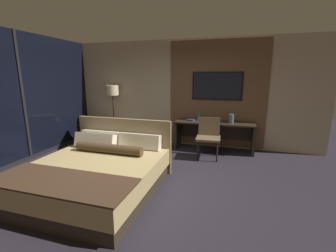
{
  "coord_description": "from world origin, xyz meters",
  "views": [
    {
      "loc": [
        1.43,
        -3.36,
        1.87
      ],
      "look_at": [
        0.14,
        0.94,
        0.86
      ],
      "focal_mm": 24.0,
      "sensor_mm": 36.0,
      "label": 1
    }
  ],
  "objects_px": {
    "tv": "(217,86)",
    "vase_short": "(231,119)",
    "bed": "(97,172)",
    "vase_tall": "(199,115)",
    "armchair_by_window": "(99,136)",
    "floor_lamp": "(113,95)",
    "book": "(191,120)",
    "desk_chair": "(209,134)",
    "desk": "(214,130)"
  },
  "relations": [
    {
      "from": "book",
      "to": "vase_short",
      "type": "bearing_deg",
      "value": -2.13
    },
    {
      "from": "desk",
      "to": "desk_chair",
      "type": "relative_size",
      "value": 2.12
    },
    {
      "from": "desk_chair",
      "to": "desk",
      "type": "bearing_deg",
      "value": 79.3
    },
    {
      "from": "armchair_by_window",
      "to": "floor_lamp",
      "type": "bearing_deg",
      "value": -59.36
    },
    {
      "from": "vase_tall",
      "to": "tv",
      "type": "bearing_deg",
      "value": 20.73
    },
    {
      "from": "vase_tall",
      "to": "vase_short",
      "type": "distance_m",
      "value": 0.82
    },
    {
      "from": "tv",
      "to": "vase_short",
      "type": "relative_size",
      "value": 5.82
    },
    {
      "from": "desk",
      "to": "vase_tall",
      "type": "xyz_separation_m",
      "value": [
        -0.41,
        0.07,
        0.36
      ]
    },
    {
      "from": "vase_short",
      "to": "book",
      "type": "bearing_deg",
      "value": 177.87
    },
    {
      "from": "floor_lamp",
      "to": "tv",
      "type": "bearing_deg",
      "value": 3.56
    },
    {
      "from": "bed",
      "to": "vase_short",
      "type": "relative_size",
      "value": 10.0
    },
    {
      "from": "book",
      "to": "floor_lamp",
      "type": "bearing_deg",
      "value": 178.61
    },
    {
      "from": "floor_lamp",
      "to": "desk_chair",
      "type": "bearing_deg",
      "value": -12.28
    },
    {
      "from": "desk",
      "to": "vase_short",
      "type": "height_order",
      "value": "vase_short"
    },
    {
      "from": "bed",
      "to": "desk",
      "type": "relative_size",
      "value": 1.1
    },
    {
      "from": "vase_short",
      "to": "desk",
      "type": "bearing_deg",
      "value": 173.95
    },
    {
      "from": "bed",
      "to": "floor_lamp",
      "type": "distance_m",
      "value": 3.18
    },
    {
      "from": "tv",
      "to": "vase_tall",
      "type": "xyz_separation_m",
      "value": [
        -0.41,
        -0.16,
        -0.75
      ]
    },
    {
      "from": "bed",
      "to": "vase_tall",
      "type": "height_order",
      "value": "bed"
    },
    {
      "from": "desk",
      "to": "desk_chair",
      "type": "bearing_deg",
      "value": -97.51
    },
    {
      "from": "bed",
      "to": "book",
      "type": "height_order",
      "value": "bed"
    },
    {
      "from": "desk",
      "to": "vase_short",
      "type": "bearing_deg",
      "value": -6.05
    },
    {
      "from": "tv",
      "to": "vase_short",
      "type": "distance_m",
      "value": 0.91
    },
    {
      "from": "armchair_by_window",
      "to": "book",
      "type": "height_order",
      "value": "armchair_by_window"
    },
    {
      "from": "vase_short",
      "to": "book",
      "type": "xyz_separation_m",
      "value": [
        -1.02,
        0.04,
        -0.09
      ]
    },
    {
      "from": "bed",
      "to": "vase_short",
      "type": "xyz_separation_m",
      "value": [
        2.06,
        2.64,
        0.54
      ]
    },
    {
      "from": "vase_short",
      "to": "tv",
      "type": "bearing_deg",
      "value": 145.92
    },
    {
      "from": "vase_tall",
      "to": "vase_short",
      "type": "relative_size",
      "value": 1.2
    },
    {
      "from": "armchair_by_window",
      "to": "vase_short",
      "type": "distance_m",
      "value": 3.52
    },
    {
      "from": "vase_tall",
      "to": "desk_chair",
      "type": "bearing_deg",
      "value": -61.98
    },
    {
      "from": "desk_chair",
      "to": "vase_tall",
      "type": "bearing_deg",
      "value": 114.82
    },
    {
      "from": "tv",
      "to": "armchair_by_window",
      "type": "bearing_deg",
      "value": -165.66
    },
    {
      "from": "armchair_by_window",
      "to": "vase_short",
      "type": "height_order",
      "value": "vase_short"
    },
    {
      "from": "book",
      "to": "vase_tall",
      "type": "bearing_deg",
      "value": 21.37
    },
    {
      "from": "armchair_by_window",
      "to": "desk",
      "type": "bearing_deg",
      "value": -125.62
    },
    {
      "from": "vase_tall",
      "to": "armchair_by_window",
      "type": "bearing_deg",
      "value": -166.7
    },
    {
      "from": "tv",
      "to": "vase_tall",
      "type": "distance_m",
      "value": 0.87
    },
    {
      "from": "tv",
      "to": "vase_tall",
      "type": "height_order",
      "value": "tv"
    },
    {
      "from": "desk_chair",
      "to": "vase_tall",
      "type": "relative_size",
      "value": 3.56
    },
    {
      "from": "desk",
      "to": "vase_tall",
      "type": "height_order",
      "value": "vase_tall"
    },
    {
      "from": "floor_lamp",
      "to": "book",
      "type": "xyz_separation_m",
      "value": [
        2.27,
        -0.06,
        -0.59
      ]
    },
    {
      "from": "armchair_by_window",
      "to": "vase_short",
      "type": "bearing_deg",
      "value": -127.49
    },
    {
      "from": "tv",
      "to": "floor_lamp",
      "type": "xyz_separation_m",
      "value": [
        -2.89,
        -0.18,
        -0.27
      ]
    },
    {
      "from": "tv",
      "to": "floor_lamp",
      "type": "relative_size",
      "value": 0.78
    },
    {
      "from": "tv",
      "to": "vase_tall",
      "type": "bearing_deg",
      "value": -159.27
    },
    {
      "from": "desk_chair",
      "to": "armchair_by_window",
      "type": "relative_size",
      "value": 0.76
    },
    {
      "from": "bed",
      "to": "floor_lamp",
      "type": "height_order",
      "value": "floor_lamp"
    },
    {
      "from": "desk",
      "to": "armchair_by_window",
      "type": "xyz_separation_m",
      "value": [
        -3.03,
        -0.55,
        -0.23
      ]
    },
    {
      "from": "desk_chair",
      "to": "vase_short",
      "type": "relative_size",
      "value": 4.29
    },
    {
      "from": "desk_chair",
      "to": "vase_tall",
      "type": "xyz_separation_m",
      "value": [
        -0.34,
        0.64,
        0.31
      ]
    }
  ]
}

